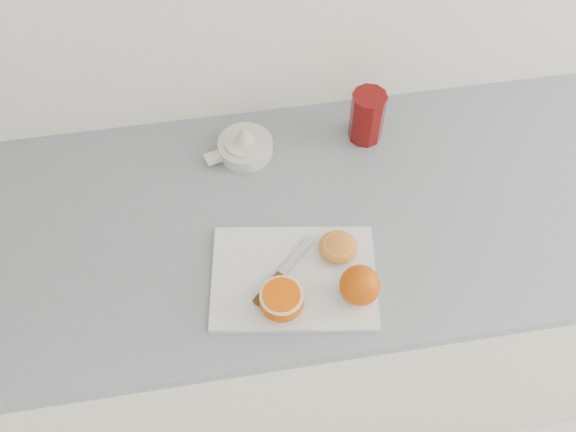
{
  "coord_description": "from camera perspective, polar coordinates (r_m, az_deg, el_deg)",
  "views": [
    {
      "loc": [
        -0.29,
        0.96,
        1.99
      ],
      "look_at": [
        -0.18,
        1.65,
        0.96
      ],
      "focal_mm": 40.0,
      "sensor_mm": 36.0,
      "label": 1
    }
  ],
  "objects": [
    {
      "name": "red_tumbler",
      "position": [
        1.43,
        7.02,
        8.64
      ],
      "size": [
        0.08,
        0.08,
        0.13
      ],
      "color": "#68090A",
      "rests_on": "counter"
    },
    {
      "name": "cutting_board",
      "position": [
        1.24,
        0.52,
        -5.47
      ],
      "size": [
        0.35,
        0.27,
        0.01
      ],
      "primitive_type": "cube",
      "rotation": [
        0.0,
        0.0,
        -0.16
      ],
      "color": "silver",
      "rests_on": "counter"
    },
    {
      "name": "squeezed_shell",
      "position": [
        1.26,
        4.49,
        -2.75
      ],
      "size": [
        0.08,
        0.08,
        0.03
      ],
      "color": "orange",
      "rests_on": "cutting_board"
    },
    {
      "name": "whole_orange",
      "position": [
        1.19,
        6.41,
        -6.15
      ],
      "size": [
        0.08,
        0.08,
        0.08
      ],
      "color": "#CF6C00",
      "rests_on": "cutting_board"
    },
    {
      "name": "counter",
      "position": [
        1.73,
        4.14,
        -7.64
      ],
      "size": [
        2.49,
        0.64,
        0.89
      ],
      "color": "white",
      "rests_on": "ground"
    },
    {
      "name": "paring_knife",
      "position": [
        1.23,
        -1.31,
        -5.94
      ],
      "size": [
        0.14,
        0.14,
        0.01
      ],
      "color": "#462A11",
      "rests_on": "cutting_board"
    },
    {
      "name": "half_orange",
      "position": [
        1.19,
        -0.57,
        -7.53
      ],
      "size": [
        0.08,
        0.08,
        0.05
      ],
      "color": "#CF6C00",
      "rests_on": "cutting_board"
    },
    {
      "name": "citrus_juicer",
      "position": [
        1.42,
        -3.88,
        6.31
      ],
      "size": [
        0.15,
        0.12,
        0.08
      ],
      "color": "white",
      "rests_on": "counter"
    }
  ]
}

